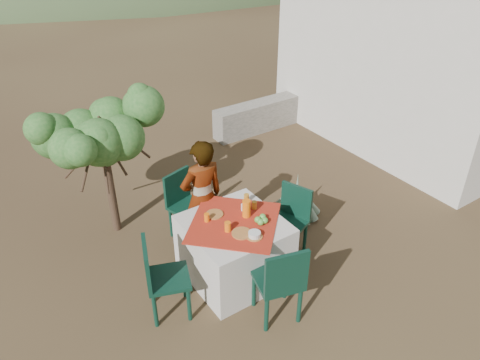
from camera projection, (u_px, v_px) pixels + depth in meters
name	position (u px, v px, depth m)	size (l,w,h in m)	color
ground	(202.00, 319.00, 4.94)	(160.00, 160.00, 0.00)	#352318
table	(234.00, 249.00, 5.33)	(1.30, 1.30, 0.76)	beige
chair_far	(184.00, 202.00, 5.93)	(0.51, 0.51, 0.89)	black
chair_near	(281.00, 281.00, 4.67)	(0.55, 0.55, 0.98)	black
chair_left	(160.00, 276.00, 4.76)	(0.55, 0.55, 0.93)	black
chair_right	(291.00, 217.00, 5.66)	(0.53, 0.53, 0.88)	black
person	(202.00, 198.00, 5.55)	(0.55, 0.36, 1.51)	#8C6651
shrub_tree	(105.00, 138.00, 5.63)	(1.41, 1.39, 1.66)	#423121
agave	(296.00, 200.00, 6.41)	(0.70, 0.68, 0.73)	slate
guesthouse	(427.00, 51.00, 8.08)	(3.20, 4.20, 3.00)	beige
stone_wall	(276.00, 112.00, 8.90)	(2.60, 0.35, 0.55)	gray
plate_far	(215.00, 214.00, 5.24)	(0.20, 0.20, 0.01)	#935D27
plate_near	(242.00, 233.00, 4.95)	(0.22, 0.22, 0.01)	#935D27
glass_far	(207.00, 217.00, 5.12)	(0.06, 0.06, 0.10)	orange
glass_near	(228.00, 227.00, 4.96)	(0.07, 0.07, 0.11)	orange
juice_pitcher	(246.00, 208.00, 5.17)	(0.09, 0.09, 0.21)	orange
bowl_plate	(254.00, 236.00, 4.90)	(0.17, 0.17, 0.01)	#935D27
white_bowl	(254.00, 234.00, 4.89)	(0.13, 0.13, 0.05)	silver
jar_left	(254.00, 205.00, 5.32)	(0.06, 0.06, 0.10)	#BA7B20
jar_right	(246.00, 198.00, 5.44)	(0.06, 0.06, 0.10)	#BA7B20
napkin_holder	(245.00, 207.00, 5.29)	(0.07, 0.04, 0.09)	silver
fruit_cluster	(261.00, 220.00, 5.10)	(0.15, 0.14, 0.07)	#539C39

